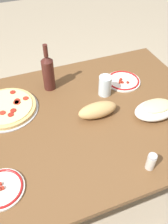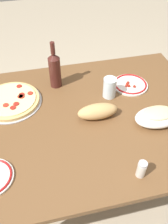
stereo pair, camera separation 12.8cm
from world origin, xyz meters
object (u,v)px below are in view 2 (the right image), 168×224
(baked_pasta_dish, at_px, (157,116))
(spice_shaker, at_px, (142,169))
(pepperoni_pizza, at_px, (11,101))
(dining_table, at_px, (84,129))
(side_plate_near, at_px, (130,84))
(water_glass, at_px, (110,88))
(wine_bottle, at_px, (55,69))
(bread_loaf, at_px, (98,111))

(baked_pasta_dish, relative_size, spice_shaker, 2.76)
(pepperoni_pizza, distance_m, spice_shaker, 0.81)
(dining_table, height_order, side_plate_near, side_plate_near)
(baked_pasta_dish, relative_size, water_glass, 1.99)
(pepperoni_pizza, relative_size, baked_pasta_dish, 1.46)
(wine_bottle, height_order, spice_shaker, wine_bottle)
(water_glass, xyz_separation_m, spice_shaker, (0.03, 0.54, -0.02))
(side_plate_near, bearing_deg, baked_pasta_dish, 93.84)
(baked_pasta_dish, bearing_deg, wine_bottle, -42.68)
(pepperoni_pizza, bearing_deg, spice_shaker, 131.55)
(pepperoni_pizza, xyz_separation_m, side_plate_near, (-0.72, 0.01, -0.01))
(side_plate_near, bearing_deg, spice_shaker, 72.94)
(wine_bottle, height_order, water_glass, wine_bottle)
(wine_bottle, relative_size, water_glass, 2.40)
(water_glass, bearing_deg, wine_bottle, -30.80)
(wine_bottle, height_order, bread_loaf, wine_bottle)
(wine_bottle, bearing_deg, water_glass, 149.20)
(baked_pasta_dish, relative_size, wine_bottle, 0.83)
(pepperoni_pizza, distance_m, bread_loaf, 0.50)
(pepperoni_pizza, xyz_separation_m, baked_pasta_dish, (-0.74, 0.33, 0.03))
(dining_table, distance_m, side_plate_near, 0.41)
(baked_pasta_dish, height_order, bread_loaf, bread_loaf)
(wine_bottle, height_order, side_plate_near, wine_bottle)
(dining_table, bearing_deg, baked_pasta_dish, 160.64)
(dining_table, height_order, wine_bottle, wine_bottle)
(baked_pasta_dish, xyz_separation_m, bread_loaf, (0.29, -0.10, 0.00))
(bread_loaf, bearing_deg, baked_pasta_dish, 160.41)
(baked_pasta_dish, relative_size, bread_loaf, 1.11)
(pepperoni_pizza, distance_m, water_glass, 0.57)
(pepperoni_pizza, bearing_deg, dining_table, 152.25)
(wine_bottle, xyz_separation_m, side_plate_near, (-0.45, 0.11, -0.11))
(bread_loaf, bearing_deg, wine_bottle, -61.82)
(water_glass, relative_size, side_plate_near, 0.56)
(wine_bottle, bearing_deg, bread_loaf, 118.18)
(dining_table, distance_m, bread_loaf, 0.16)
(pepperoni_pizza, relative_size, side_plate_near, 1.62)
(dining_table, bearing_deg, bread_loaf, 161.63)
(pepperoni_pizza, relative_size, wine_bottle, 1.21)
(baked_pasta_dish, relative_size, side_plate_near, 1.11)
(dining_table, xyz_separation_m, pepperoni_pizza, (0.38, -0.20, 0.12))
(dining_table, xyz_separation_m, spice_shaker, (-0.16, 0.41, 0.15))
(dining_table, xyz_separation_m, baked_pasta_dish, (-0.36, 0.13, 0.14))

